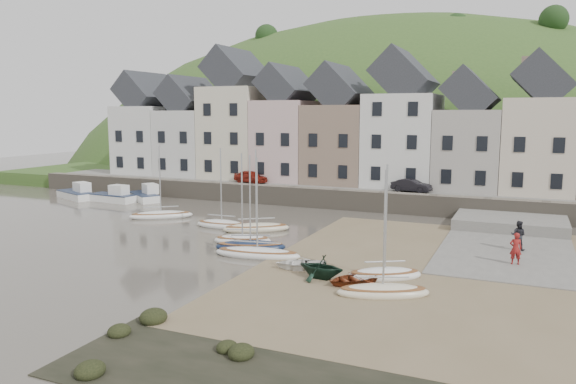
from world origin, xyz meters
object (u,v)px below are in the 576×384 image
at_px(person_red, 516,248).
at_px(car_left, 251,177).
at_px(car_right, 411,185).
at_px(rowboat_white, 301,264).
at_px(person_dark, 518,235).
at_px(rowboat_red, 352,279).
at_px(rowboat_green, 321,266).
at_px(sailboat_0, 161,215).

height_order(person_red, car_left, car_left).
relative_size(car_left, car_right, 1.04).
relative_size(rowboat_white, person_dark, 1.53).
bearing_deg(car_right, person_dark, -134.20).
relative_size(rowboat_red, person_red, 1.42).
bearing_deg(rowboat_white, rowboat_green, 29.94).
distance_m(sailboat_0, car_right, 22.41).
distance_m(rowboat_white, rowboat_red, 3.81).
bearing_deg(sailboat_0, car_right, 34.70).
bearing_deg(car_right, car_left, 100.14).
xyz_separation_m(person_red, car_right, (-9.21, 16.63, 1.15)).
height_order(rowboat_green, person_dark, person_dark).
distance_m(rowboat_white, person_dark, 14.45).
bearing_deg(person_dark, rowboat_green, 59.28).
bearing_deg(rowboat_green, person_dark, 145.20).
bearing_deg(rowboat_red, rowboat_green, -146.25).
xyz_separation_m(rowboat_white, rowboat_green, (1.69, -1.27, 0.36)).
height_order(rowboat_white, person_red, person_red).
height_order(rowboat_white, rowboat_green, rowboat_green).
distance_m(rowboat_white, rowboat_green, 2.14).
height_order(sailboat_0, rowboat_white, sailboat_0).
bearing_deg(sailboat_0, rowboat_green, -30.53).
bearing_deg(person_dark, person_red, 99.83).
distance_m(rowboat_white, car_left, 26.71).
bearing_deg(sailboat_0, rowboat_red, -28.90).
xyz_separation_m(rowboat_white, car_right, (1.78, 22.21, 1.84)).
height_order(rowboat_green, person_red, person_red).
bearing_deg(car_right, person_red, -140.87).
xyz_separation_m(rowboat_red, person_red, (7.52, 7.15, 0.71)).
xyz_separation_m(sailboat_0, rowboat_red, (20.05, -11.07, 0.07)).
distance_m(rowboat_red, person_dark, 13.25).
height_order(person_red, person_dark, person_dark).
xyz_separation_m(rowboat_red, person_dark, (7.59, 10.83, 0.73)).
distance_m(rowboat_green, person_red, 11.56).
bearing_deg(person_dark, car_left, -15.73).
distance_m(rowboat_red, person_red, 10.40).
distance_m(rowboat_green, car_right, 23.53).
bearing_deg(rowboat_green, sailboat_0, -113.68).
xyz_separation_m(rowboat_red, car_right, (-1.70, 23.78, 1.86)).
bearing_deg(rowboat_white, sailboat_0, -142.96).
xyz_separation_m(person_red, person_dark, (0.07, 3.69, 0.01)).
height_order(sailboat_0, car_left, sailboat_0).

